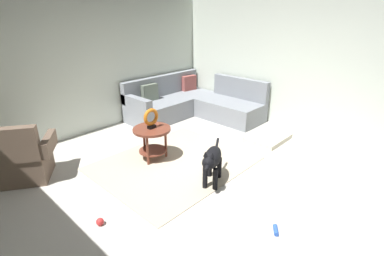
{
  "coord_description": "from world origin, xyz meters",
  "views": [
    {
      "loc": [
        -2.57,
        -2.25,
        2.24
      ],
      "look_at": [
        0.45,
        0.6,
        0.55
      ],
      "focal_mm": 26.73,
      "sensor_mm": 36.0,
      "label": 1
    }
  ],
  "objects_px": {
    "dog_toy_ball": "(100,222)",
    "dog_toy_rope": "(276,230)",
    "armchair": "(24,159)",
    "dog_bed_mat": "(268,138)",
    "sectional_couch": "(193,104)",
    "torus_sculpture": "(151,118)",
    "dog": "(212,160)",
    "side_table": "(152,135)"
  },
  "relations": [
    {
      "from": "torus_sculpture",
      "to": "dog_toy_rope",
      "type": "distance_m",
      "value": 2.4
    },
    {
      "from": "side_table",
      "to": "dog_bed_mat",
      "type": "height_order",
      "value": "side_table"
    },
    {
      "from": "side_table",
      "to": "dog_toy_ball",
      "type": "distance_m",
      "value": 1.67
    },
    {
      "from": "armchair",
      "to": "side_table",
      "type": "height_order",
      "value": "armchair"
    },
    {
      "from": "armchair",
      "to": "dog_toy_rope",
      "type": "xyz_separation_m",
      "value": [
        1.47,
        -3.12,
        -0.3
      ]
    },
    {
      "from": "side_table",
      "to": "dog",
      "type": "bearing_deg",
      "value": -86.26
    },
    {
      "from": "side_table",
      "to": "torus_sculpture",
      "type": "distance_m",
      "value": 0.29
    },
    {
      "from": "sectional_couch",
      "to": "dog_toy_rope",
      "type": "bearing_deg",
      "value": -123.29
    },
    {
      "from": "dog",
      "to": "dog_toy_rope",
      "type": "xyz_separation_m",
      "value": [
        -0.24,
        -1.11,
        -0.35
      ]
    },
    {
      "from": "sectional_couch",
      "to": "dog_toy_ball",
      "type": "xyz_separation_m",
      "value": [
        -3.39,
        -1.74,
        -0.25
      ]
    },
    {
      "from": "torus_sculpture",
      "to": "dog_toy_ball",
      "type": "height_order",
      "value": "torus_sculpture"
    },
    {
      "from": "torus_sculpture",
      "to": "dog_toy_rope",
      "type": "height_order",
      "value": "torus_sculpture"
    },
    {
      "from": "side_table",
      "to": "dog_toy_ball",
      "type": "relative_size",
      "value": 6.85
    },
    {
      "from": "sectional_couch",
      "to": "dog_toy_ball",
      "type": "height_order",
      "value": "sectional_couch"
    },
    {
      "from": "armchair",
      "to": "dog_bed_mat",
      "type": "distance_m",
      "value": 4.04
    },
    {
      "from": "side_table",
      "to": "torus_sculpture",
      "type": "relative_size",
      "value": 1.84
    },
    {
      "from": "torus_sculpture",
      "to": "dog",
      "type": "xyz_separation_m",
      "value": [
        0.08,
        -1.18,
        -0.33
      ]
    },
    {
      "from": "dog_bed_mat",
      "to": "armchair",
      "type": "bearing_deg",
      "value": 153.14
    },
    {
      "from": "armchair",
      "to": "torus_sculpture",
      "type": "bearing_deg",
      "value": 6.41
    },
    {
      "from": "dog_bed_mat",
      "to": "dog_toy_ball",
      "type": "xyz_separation_m",
      "value": [
        -3.38,
        0.2,
        -0.0
      ]
    },
    {
      "from": "dog_bed_mat",
      "to": "dog_toy_ball",
      "type": "height_order",
      "value": "dog_bed_mat"
    },
    {
      "from": "side_table",
      "to": "torus_sculpture",
      "type": "xyz_separation_m",
      "value": [
        0.0,
        0.0,
        0.29
      ]
    },
    {
      "from": "dog",
      "to": "dog_toy_rope",
      "type": "distance_m",
      "value": 1.19
    },
    {
      "from": "torus_sculpture",
      "to": "dog_toy_rope",
      "type": "xyz_separation_m",
      "value": [
        -0.17,
        -2.29,
        -0.69
      ]
    },
    {
      "from": "armchair",
      "to": "dog",
      "type": "bearing_deg",
      "value": -16.25
    },
    {
      "from": "sectional_couch",
      "to": "dog_toy_ball",
      "type": "bearing_deg",
      "value": -152.82
    },
    {
      "from": "dog_toy_ball",
      "to": "dog_toy_rope",
      "type": "height_order",
      "value": "dog_toy_ball"
    },
    {
      "from": "armchair",
      "to": "dog_bed_mat",
      "type": "relative_size",
      "value": 1.25
    },
    {
      "from": "armchair",
      "to": "dog_toy_rope",
      "type": "distance_m",
      "value": 3.46
    },
    {
      "from": "side_table",
      "to": "dog_bed_mat",
      "type": "distance_m",
      "value": 2.22
    },
    {
      "from": "side_table",
      "to": "dog_toy_ball",
      "type": "height_order",
      "value": "side_table"
    },
    {
      "from": "dog_toy_ball",
      "to": "side_table",
      "type": "bearing_deg",
      "value": 29.02
    },
    {
      "from": "sectional_couch",
      "to": "dog_toy_ball",
      "type": "distance_m",
      "value": 3.82
    },
    {
      "from": "dog_toy_ball",
      "to": "sectional_couch",
      "type": "bearing_deg",
      "value": 27.18
    },
    {
      "from": "dog_toy_ball",
      "to": "dog_bed_mat",
      "type": "bearing_deg",
      "value": -3.42
    },
    {
      "from": "dog_toy_ball",
      "to": "dog_toy_rope",
      "type": "bearing_deg",
      "value": -49.98
    },
    {
      "from": "armchair",
      "to": "dog_toy_ball",
      "type": "distance_m",
      "value": 1.66
    },
    {
      "from": "armchair",
      "to": "dog",
      "type": "height_order",
      "value": "armchair"
    },
    {
      "from": "side_table",
      "to": "dog_toy_rope",
      "type": "relative_size",
      "value": 4.14
    },
    {
      "from": "dog_toy_ball",
      "to": "torus_sculpture",
      "type": "bearing_deg",
      "value": 29.02
    },
    {
      "from": "armchair",
      "to": "side_table",
      "type": "xyz_separation_m",
      "value": [
        1.64,
        -0.83,
        0.09
      ]
    },
    {
      "from": "sectional_couch",
      "to": "dog_toy_rope",
      "type": "height_order",
      "value": "sectional_couch"
    }
  ]
}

